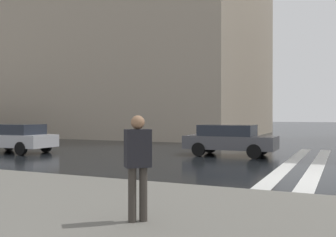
{
  "coord_description": "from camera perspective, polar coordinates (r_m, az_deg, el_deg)",
  "views": [
    {
      "loc": [
        -11.86,
        -0.62,
        1.82
      ],
      "look_at": [
        0.89,
        5.18,
        1.73
      ],
      "focal_mm": 41.57,
      "sensor_mm": 36.0,
      "label": 1
    }
  ],
  "objects": [
    {
      "name": "ground_plane",
      "position": [
        12.01,
        21.46,
        -8.36
      ],
      "size": [
        220.0,
        220.0,
        0.0
      ],
      "primitive_type": "plane",
      "color": "black"
    },
    {
      "name": "haussmann_block_mid",
      "position": [
        40.89,
        -6.26,
        13.34
      ],
      "size": [
        19.81,
        26.13,
        22.45
      ],
      "color": "tan",
      "rests_on": "ground_plane"
    },
    {
      "name": "car_dark_grey",
      "position": [
        18.04,
        9.02,
        -3.01
      ],
      "size": [
        1.85,
        4.1,
        1.41
      ],
      "color": "#4C4C51",
      "rests_on": "ground_plane"
    },
    {
      "name": "car_silver",
      "position": [
        20.68,
        -21.5,
        -2.59
      ],
      "size": [
        1.85,
        4.1,
        1.41
      ],
      "color": "#B7B7BC",
      "rests_on": "ground_plane"
    },
    {
      "name": "pedestrian_by_billboard",
      "position": [
        6.18,
        -4.45,
        -5.97
      ],
      "size": [
        0.45,
        0.46,
        1.68
      ],
      "color": "black",
      "rests_on": "sidewalk_pavement"
    }
  ]
}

